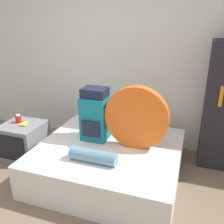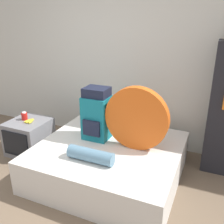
{
  "view_description": "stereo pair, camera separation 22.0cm",
  "coord_description": "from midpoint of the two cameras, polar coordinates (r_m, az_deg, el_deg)",
  "views": [
    {
      "loc": [
        1.16,
        -1.68,
        1.92
      ],
      "look_at": [
        0.28,
        0.88,
        0.88
      ],
      "focal_mm": 40.0,
      "sensor_mm": 36.0,
      "label": 1
    },
    {
      "loc": [
        1.37,
        -1.6,
        1.92
      ],
      "look_at": [
        0.28,
        0.88,
        0.88
      ],
      "focal_mm": 40.0,
      "sensor_mm": 36.0,
      "label": 2
    }
  ],
  "objects": [
    {
      "name": "bed",
      "position": [
        3.21,
        1.37,
        -11.06
      ],
      "size": [
        1.71,
        1.59,
        0.43
      ],
      "color": "silver",
      "rests_on": "ground_plane"
    },
    {
      "name": "tent_bag",
      "position": [
        2.92,
        7.79,
        -1.51
      ],
      "size": [
        0.76,
        0.11,
        0.76
      ],
      "color": "#E05B19",
      "rests_on": "bed"
    },
    {
      "name": "banana_bunch",
      "position": [
        3.73,
        -16.64,
        -1.97
      ],
      "size": [
        0.13,
        0.17,
        0.04
      ],
      "color": "yellow",
      "rests_on": "television"
    },
    {
      "name": "sleeping_roll",
      "position": [
        2.76,
        -2.61,
        -9.88
      ],
      "size": [
        0.53,
        0.15,
        0.15
      ],
      "color": "#5B849E",
      "rests_on": "bed"
    },
    {
      "name": "ground_plane",
      "position": [
        2.82,
        -11.06,
        -22.27
      ],
      "size": [
        16.0,
        16.0,
        0.0
      ],
      "primitive_type": "plane",
      "color": "brown"
    },
    {
      "name": "backpack",
      "position": [
        3.16,
        -1.57,
        -0.58
      ],
      "size": [
        0.33,
        0.3,
        0.68
      ],
      "color": "#14707F",
      "rests_on": "bed"
    },
    {
      "name": "television",
      "position": [
        3.88,
        -16.85,
        -5.46
      ],
      "size": [
        0.55,
        0.57,
        0.5
      ],
      "color": "gray",
      "rests_on": "ground_plane"
    },
    {
      "name": "canister",
      "position": [
        3.83,
        -17.86,
        -0.91
      ],
      "size": [
        0.08,
        0.08,
        0.12
      ],
      "color": "red",
      "rests_on": "television"
    },
    {
      "name": "wall_back",
      "position": [
        3.85,
        4.21,
        11.71
      ],
      "size": [
        8.0,
        0.05,
        2.6
      ],
      "color": "silver",
      "rests_on": "ground_plane"
    }
  ]
}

